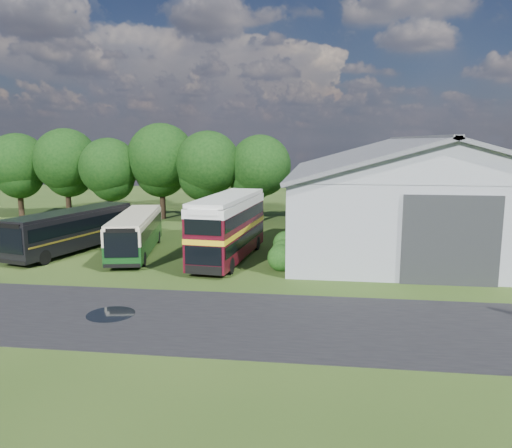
# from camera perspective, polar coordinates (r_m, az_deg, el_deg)

# --- Properties ---
(ground) EXTENTS (120.00, 120.00, 0.00)m
(ground) POSITION_cam_1_polar(r_m,az_deg,el_deg) (26.30, -10.59, -8.09)
(ground) COLOR #223D13
(ground) RESTS_ON ground
(asphalt_road) EXTENTS (60.00, 8.00, 0.02)m
(asphalt_road) POSITION_cam_1_polar(r_m,az_deg,el_deg) (22.79, -5.65, -10.77)
(asphalt_road) COLOR black
(asphalt_road) RESTS_ON ground
(puddle) EXTENTS (2.20, 2.20, 0.01)m
(puddle) POSITION_cam_1_polar(r_m,az_deg,el_deg) (24.17, -16.26, -9.92)
(puddle) COLOR black
(puddle) RESTS_ON ground
(storage_shed) EXTENTS (18.80, 24.80, 8.15)m
(storage_shed) POSITION_cam_1_polar(r_m,az_deg,el_deg) (40.56, 17.51, 3.83)
(storage_shed) COLOR gray
(storage_shed) RESTS_ON ground
(tree_far_left) EXTENTS (6.12, 6.12, 8.64)m
(tree_far_left) POSITION_cam_1_polar(r_m,az_deg,el_deg) (56.99, -25.57, 6.28)
(tree_far_left) COLOR black
(tree_far_left) RESTS_ON ground
(tree_left_a) EXTENTS (6.46, 6.46, 9.12)m
(tree_left_a) POSITION_cam_1_polar(r_m,az_deg,el_deg) (54.87, -20.89, 6.81)
(tree_left_a) COLOR black
(tree_left_a) RESTS_ON ground
(tree_left_b) EXTENTS (5.78, 5.78, 8.16)m
(tree_left_b) POSITION_cam_1_polar(r_m,az_deg,el_deg) (51.80, -16.48, 6.23)
(tree_left_b) COLOR black
(tree_left_b) RESTS_ON ground
(tree_mid) EXTENTS (6.80, 6.80, 9.60)m
(tree_mid) POSITION_cam_1_polar(r_m,az_deg,el_deg) (51.18, -10.76, 7.47)
(tree_mid) COLOR black
(tree_mid) RESTS_ON ground
(tree_right_a) EXTENTS (6.26, 6.26, 8.83)m
(tree_right_a) POSITION_cam_1_polar(r_m,az_deg,el_deg) (48.89, -5.50, 6.91)
(tree_right_a) COLOR black
(tree_right_a) RESTS_ON ground
(tree_right_b) EXTENTS (5.98, 5.98, 8.45)m
(tree_right_b) POSITION_cam_1_polar(r_m,az_deg,el_deg) (48.82, 0.49, 6.66)
(tree_right_b) COLOR black
(tree_right_b) RESTS_ON ground
(shrub_front) EXTENTS (1.70, 1.70, 1.70)m
(shrub_front) POSITION_cam_1_polar(r_m,az_deg,el_deg) (30.91, 2.88, -5.26)
(shrub_front) COLOR #194714
(shrub_front) RESTS_ON ground
(shrub_mid) EXTENTS (1.60, 1.60, 1.60)m
(shrub_mid) POSITION_cam_1_polar(r_m,az_deg,el_deg) (32.84, 3.17, -4.38)
(shrub_mid) COLOR #194714
(shrub_mid) RESTS_ON ground
(shrub_back) EXTENTS (1.80, 1.80, 1.80)m
(shrub_back) POSITION_cam_1_polar(r_m,az_deg,el_deg) (34.78, 3.42, -3.59)
(shrub_back) COLOR #194714
(shrub_back) RESTS_ON ground
(bus_green_single) EXTENTS (4.31, 10.49, 2.82)m
(bus_green_single) POSITION_cam_1_polar(r_m,az_deg,el_deg) (35.93, -13.57, -0.97)
(bus_green_single) COLOR black
(bus_green_single) RESTS_ON ground
(bus_maroon_double) EXTENTS (3.60, 10.26, 4.32)m
(bus_maroon_double) POSITION_cam_1_polar(r_m,az_deg,el_deg) (33.10, -3.18, -0.45)
(bus_maroon_double) COLOR black
(bus_maroon_double) RESTS_ON ground
(bus_dark_single) EXTENTS (5.16, 11.05, 2.97)m
(bus_dark_single) POSITION_cam_1_polar(r_m,az_deg,el_deg) (37.98, -20.29, -0.62)
(bus_dark_single) COLOR black
(bus_dark_single) RESTS_ON ground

